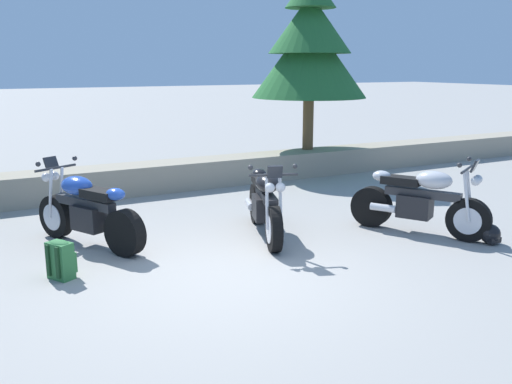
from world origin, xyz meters
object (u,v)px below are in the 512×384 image
Objects in this scene: motorcycle_black_centre at (265,204)px; motorcycle_silver_far_right at (420,202)px; rider_helmet at (491,234)px; motorcycle_blue_near_left at (87,212)px; rider_backpack at (61,259)px; pine_tree_mid_left at (310,45)px.

motorcycle_black_centre and motorcycle_silver_far_right have the same top height.
motorcycle_silver_far_right reaches higher than rider_helmet.
motorcycle_black_centre is at bearing -17.93° from motorcycle_blue_near_left.
motorcycle_silver_far_right reaches higher than rider_backpack.
motorcycle_black_centre reaches higher than rider_backpack.
motorcycle_blue_near_left is 0.96× the size of motorcycle_black_centre.
rider_backpack is (-2.92, -0.34, -0.24)m from motorcycle_black_centre.
motorcycle_black_centre is at bearing -130.06° from pine_tree_mid_left.
motorcycle_silver_far_right is at bearing -24.93° from motorcycle_black_centre.
motorcycle_black_centre reaches higher than rider_helmet.
motorcycle_black_centre is 2.28m from motorcycle_silver_far_right.
rider_helmet is (4.98, -2.57, -0.35)m from motorcycle_blue_near_left.
rider_helmet is at bearing -14.88° from rider_backpack.
pine_tree_mid_left reaches higher than rider_helmet.
motorcycle_blue_near_left is 4.77m from motorcycle_silver_far_right.
motorcycle_silver_far_right is (4.44, -1.73, 0.00)m from motorcycle_blue_near_left.
rider_backpack is 5.71m from rider_helmet.
motorcycle_blue_near_left is 4.06× the size of rider_backpack.
rider_backpack is at bearing 165.12° from rider_helmet.
motorcycle_silver_far_right is 6.67× the size of rider_helmet.
motorcycle_blue_near_left is 1.02× the size of motorcycle_silver_far_right.
rider_backpack is 1.68× the size of rider_helmet.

